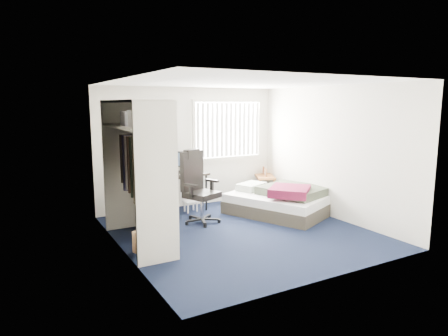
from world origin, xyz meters
TOP-DOWN VIEW (x-y plane):
  - ground at (0.00, 0.00)m, footprint 4.20×4.20m
  - room_shell at (0.00, 0.00)m, footprint 4.20×4.20m
  - window_assembly at (0.90, 2.04)m, footprint 1.72×0.09m
  - closet at (-1.67, 0.27)m, footprint 0.64×1.84m
  - desk at (-0.67, 1.75)m, footprint 1.68×0.98m
  - office_chair at (-0.38, 0.91)m, footprint 0.82×0.82m
  - footstool at (-0.22, 1.61)m, footprint 0.29×0.24m
  - nightstand at (1.75, 1.85)m, footprint 0.68×0.88m
  - bed at (1.28, 0.60)m, footprint 2.01×2.25m
  - pine_box at (-1.65, -0.12)m, footprint 0.51×0.44m

SIDE VIEW (x-z plane):
  - ground at x=0.00m, z-range 0.00..0.00m
  - pine_box at x=-1.65m, z-range 0.00..0.32m
  - footstool at x=-0.22m, z-range 0.06..0.29m
  - bed at x=1.28m, z-range -0.04..0.57m
  - nightstand at x=1.75m, z-range 0.11..0.84m
  - office_chair at x=-0.38m, z-range -0.16..1.18m
  - desk at x=-0.67m, z-range 0.18..1.42m
  - closet at x=-1.67m, z-range 0.24..2.46m
  - room_shell at x=0.00m, z-range -0.59..3.61m
  - window_assembly at x=0.90m, z-range 0.94..2.26m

